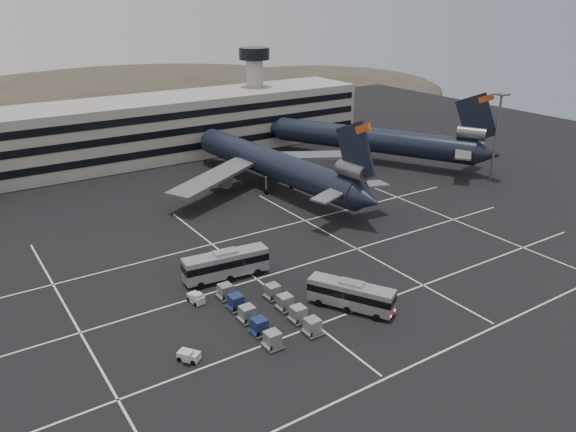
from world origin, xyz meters
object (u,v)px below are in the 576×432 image
object	(u,v)px
trijet_main	(275,164)
bus_far	(226,263)
tug_a	(196,298)
uld_cluster	(267,311)
bus_near	(351,294)

from	to	relation	value
trijet_main	bus_far	bearing A→B (deg)	-136.70
trijet_main	tug_a	bearing A→B (deg)	-139.33
trijet_main	uld_cluster	bearing A→B (deg)	-127.76
tug_a	bus_near	bearing A→B (deg)	-44.13
bus_near	tug_a	distance (m)	19.69
trijet_main	tug_a	size ratio (longest dim) A/B	22.77
bus_far	uld_cluster	distance (m)	12.03
bus_far	uld_cluster	size ratio (longest dim) A/B	0.79
bus_near	bus_far	size ratio (longest dim) A/B	0.89
bus_near	tug_a	bearing A→B (deg)	112.59
bus_far	tug_a	bearing A→B (deg)	127.19
trijet_main	bus_near	size ratio (longest dim) A/B	5.34
tug_a	uld_cluster	world-z (taller)	uld_cluster
trijet_main	bus_near	xyz separation A→B (m)	(-16.76, -44.47, -3.13)
bus_near	uld_cluster	size ratio (longest dim) A/B	0.70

